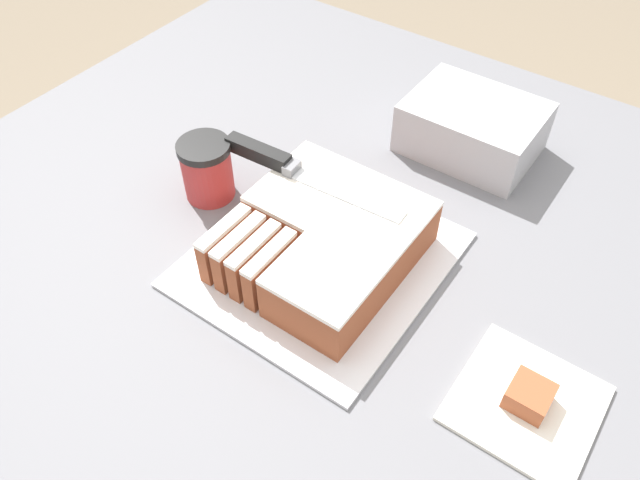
{
  "coord_description": "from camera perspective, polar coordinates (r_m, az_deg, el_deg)",
  "views": [
    {
      "loc": [
        0.29,
        -0.56,
        1.59
      ],
      "look_at": [
        -0.04,
        -0.09,
        0.97
      ],
      "focal_mm": 35.0,
      "sensor_mm": 36.0,
      "label": 1
    }
  ],
  "objects": [
    {
      "name": "countertop",
      "position": [
        1.29,
        3.77,
        -13.93
      ],
      "size": [
        1.4,
        1.1,
        0.93
      ],
      "color": "slate",
      "rests_on": "ground_plane"
    },
    {
      "name": "cake_board",
      "position": [
        0.88,
        0.0,
        -1.76
      ],
      "size": [
        0.32,
        0.34,
        0.01
      ],
      "color": "silver",
      "rests_on": "countertop"
    },
    {
      "name": "cake",
      "position": [
        0.85,
        0.48,
        0.09
      ],
      "size": [
        0.23,
        0.26,
        0.07
      ],
      "color": "#994C2D",
      "rests_on": "cake_board"
    },
    {
      "name": "knife",
      "position": [
        0.9,
        -3.9,
        7.18
      ],
      "size": [
        0.29,
        0.04,
        0.02
      ],
      "rotation": [
        0.0,
        0.0,
        0.05
      ],
      "color": "silver",
      "rests_on": "cake"
    },
    {
      "name": "coffee_cup",
      "position": [
        0.96,
        -10.29,
        6.37
      ],
      "size": [
        0.08,
        0.08,
        0.1
      ],
      "color": "#B23333",
      "rests_on": "countertop"
    },
    {
      "name": "paper_napkin",
      "position": [
        0.79,
        18.3,
        -13.98
      ],
      "size": [
        0.16,
        0.16,
        0.01
      ],
      "color": "white",
      "rests_on": "countertop"
    },
    {
      "name": "brownie",
      "position": [
        0.77,
        18.6,
        -13.36
      ],
      "size": [
        0.05,
        0.05,
        0.03
      ],
      "color": "#994C2D",
      "rests_on": "paper_napkin"
    },
    {
      "name": "storage_box",
      "position": [
        1.07,
        13.75,
        9.95
      ],
      "size": [
        0.21,
        0.16,
        0.09
      ],
      "color": "#B2B2B7",
      "rests_on": "countertop"
    }
  ]
}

